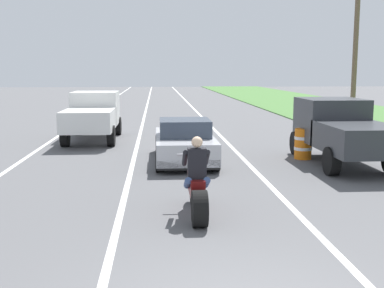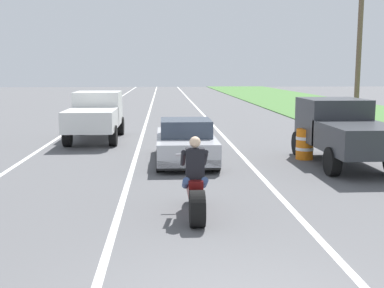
{
  "view_description": "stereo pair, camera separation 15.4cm",
  "coord_description": "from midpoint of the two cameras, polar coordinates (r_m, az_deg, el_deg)",
  "views": [
    {
      "loc": [
        -1.05,
        -5.01,
        2.89
      ],
      "look_at": [
        -0.13,
        7.27,
        1.0
      ],
      "focal_mm": 45.03,
      "sensor_mm": 36.0,
      "label": 1
    },
    {
      "loc": [
        -0.89,
        -5.02,
        2.89
      ],
      "look_at": [
        -0.13,
        7.27,
        1.0
      ],
      "focal_mm": 45.03,
      "sensor_mm": 36.0,
      "label": 2
    }
  ],
  "objects": [
    {
      "name": "construction_barrel_nearest",
      "position": [
        16.18,
        13.47,
        0.01
      ],
      "size": [
        0.58,
        0.58,
        1.0
      ],
      "color": "orange",
      "rests_on": "ground"
    },
    {
      "name": "pickup_truck_right_shoulder_dark_grey",
      "position": [
        15.54,
        17.69,
        1.73
      ],
      "size": [
        2.02,
        4.8,
        1.98
      ],
      "color": "#2D3035",
      "rests_on": "ground"
    },
    {
      "name": "lane_stripe_left_solid",
      "position": [
        25.57,
        -13.51,
        2.01
      ],
      "size": [
        0.14,
        120.0,
        0.01
      ],
      "primitive_type": "cube",
      "color": "white",
      "rests_on": "ground"
    },
    {
      "name": "pickup_truck_left_lane_white",
      "position": [
        20.33,
        -11.15,
        3.53
      ],
      "size": [
        2.02,
        4.8,
        1.98
      ],
      "color": "silver",
      "rests_on": "ground"
    },
    {
      "name": "sports_car_silver",
      "position": [
        15.29,
        -0.48,
        0.23
      ],
      "size": [
        1.84,
        4.3,
        1.37
      ],
      "color": "#B7B7BC",
      "rests_on": "ground"
    },
    {
      "name": "utility_pole_roadside",
      "position": [
        24.84,
        19.34,
        10.53
      ],
      "size": [
        0.24,
        0.24,
        7.76
      ],
      "primitive_type": "cylinder",
      "color": "brown",
      "rests_on": "ground"
    },
    {
      "name": "lane_stripe_centre_dashed",
      "position": [
        25.19,
        -5.42,
        2.11
      ],
      "size": [
        0.14,
        120.0,
        0.01
      ],
      "primitive_type": "cube",
      "color": "white",
      "rests_on": "ground"
    },
    {
      "name": "motorcycle_with_rider",
      "position": [
        9.52,
        0.82,
        -5.23
      ],
      "size": [
        0.7,
        2.21,
        1.62
      ],
      "color": "black",
      "rests_on": "ground"
    },
    {
      "name": "lane_stripe_right_solid",
      "position": [
        25.33,
        2.75,
        2.18
      ],
      "size": [
        0.14,
        120.0,
        0.01
      ],
      "primitive_type": "cube",
      "color": "white",
      "rests_on": "ground"
    }
  ]
}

